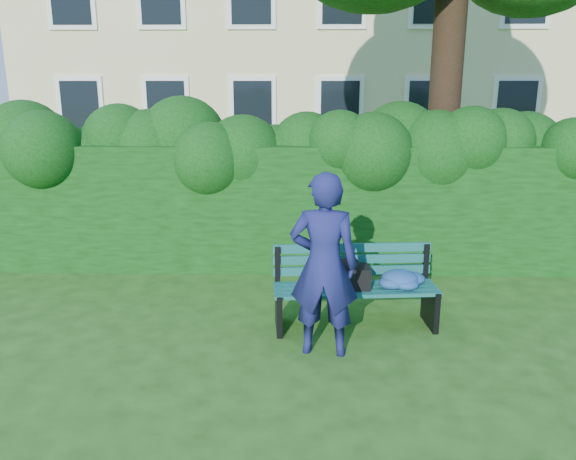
{
  "coord_description": "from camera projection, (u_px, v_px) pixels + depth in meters",
  "views": [
    {
      "loc": [
        0.16,
        -5.83,
        2.66
      ],
      "look_at": [
        0.0,
        0.6,
        0.95
      ],
      "focal_mm": 35.0,
      "sensor_mm": 36.0,
      "label": 1
    }
  ],
  "objects": [
    {
      "name": "man_reading",
      "position": [
        324.0,
        265.0,
        5.46
      ],
      "size": [
        0.72,
        0.51,
        1.85
      ],
      "primitive_type": "imported",
      "rotation": [
        0.0,
        0.0,
        3.04
      ],
      "color": "#171A53",
      "rests_on": "ground"
    },
    {
      "name": "park_bench",
      "position": [
        364.0,
        283.0,
        6.19
      ],
      "size": [
        1.83,
        0.71,
        0.89
      ],
      "rotation": [
        0.0,
        0.0,
        0.08
      ],
      "color": "#0F494C",
      "rests_on": "ground"
    },
    {
      "name": "hedge",
      "position": [
        291.0,
        205.0,
        8.21
      ],
      "size": [
        10.0,
        1.0,
        1.8
      ],
      "color": "black",
      "rests_on": "ground"
    },
    {
      "name": "ground",
      "position": [
        287.0,
        325.0,
        6.32
      ],
      "size": [
        80.0,
        80.0,
        0.0
      ],
      "primitive_type": "plane",
      "color": "#224814",
      "rests_on": "ground"
    }
  ]
}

